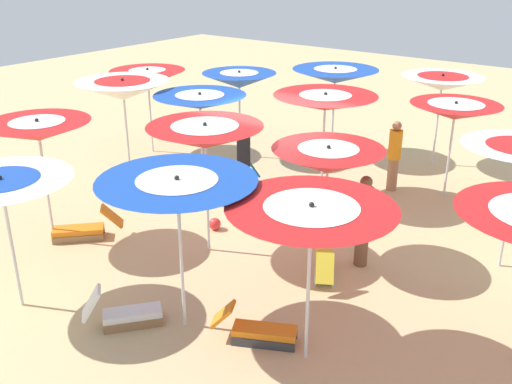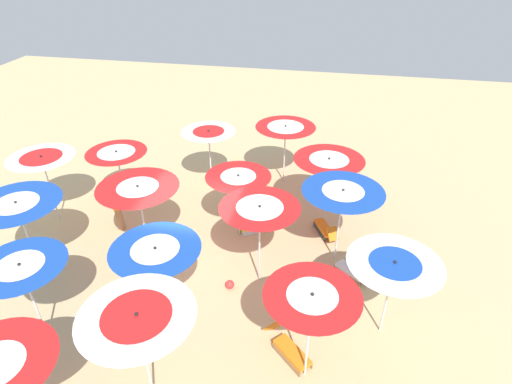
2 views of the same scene
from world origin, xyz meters
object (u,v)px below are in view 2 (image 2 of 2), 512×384
at_px(beach_umbrella_12, 394,269).
at_px(beachgoer_1, 166,267).
at_px(lounger_0, 258,225).
at_px(lounger_4, 354,272).
at_px(beach_umbrella_6, 138,192).
at_px(beach_umbrella_9, 260,214).
at_px(beach_umbrella_1, 209,135).
at_px(beach_umbrella_3, 42,162).
at_px(beach_umbrella_4, 329,164).
at_px(lounger_2, 143,304).
at_px(beach_umbrella_0, 285,131).
at_px(beach_umbrella_14, 138,323).
at_px(beachgoer_2, 117,206).
at_px(beachgoer_0, 237,199).
at_px(beach_umbrella_10, 156,254).
at_px(beach_umbrella_5, 238,182).
at_px(beach_umbrella_8, 343,196).
at_px(lounger_3, 289,348).
at_px(lounger_1, 325,229).
at_px(beach_umbrella_11, 22,272).
at_px(beach_umbrella_2, 117,157).
at_px(beach_ball, 230,285).
at_px(beach_umbrella_13, 312,302).
at_px(beach_umbrella_7, 18,209).

distance_m(beach_umbrella_12, beachgoer_1, 5.59).
height_order(lounger_0, lounger_4, lounger_4).
bearing_deg(lounger_4, beach_umbrella_6, 40.81).
xyz_separation_m(beach_umbrella_9, beach_umbrella_12, (3.20, -1.15, -0.24)).
relative_size(beach_umbrella_1, beach_umbrella_3, 0.97).
height_order(beach_umbrella_3, beach_umbrella_4, beach_umbrella_3).
height_order(lounger_2, lounger_4, lounger_4).
xyz_separation_m(beach_umbrella_0, beach_umbrella_9, (0.10, -5.51, 0.16)).
relative_size(beach_umbrella_1, beach_umbrella_14, 0.92).
xyz_separation_m(beach_umbrella_6, beachgoer_2, (-1.42, 1.07, -1.35)).
bearing_deg(lounger_2, beach_umbrella_1, 128.00).
bearing_deg(beach_umbrella_9, beachgoer_0, 115.83).
relative_size(lounger_4, beachgoer_0, 0.66).
xyz_separation_m(beach_umbrella_4, lounger_0, (-2.04, -0.93, -1.93)).
distance_m(beach_umbrella_10, beachgoer_0, 4.70).
bearing_deg(beach_umbrella_0, lounger_0, -96.61).
bearing_deg(beach_umbrella_12, beachgoer_1, 177.88).
height_order(beach_umbrella_14, beachgoer_1, beach_umbrella_14).
bearing_deg(beach_umbrella_5, lounger_2, -115.36).
distance_m(beach_umbrella_8, lounger_3, 4.17).
xyz_separation_m(beach_umbrella_6, beach_umbrella_8, (5.45, 0.91, -0.01)).
bearing_deg(lounger_1, lounger_2, 106.14).
bearing_deg(lounger_3, beach_umbrella_11, -130.28).
relative_size(beach_umbrella_4, beachgoer_2, 1.42).
bearing_deg(beachgoer_0, beach_umbrella_2, 99.45).
relative_size(beach_umbrella_4, lounger_4, 2.11).
xyz_separation_m(beach_umbrella_10, lounger_1, (3.64, 4.33, -1.98)).
bearing_deg(beach_umbrella_12, lounger_1, 113.19).
distance_m(lounger_1, lounger_2, 5.97).
relative_size(beachgoer_0, beach_ball, 6.91).
bearing_deg(beach_umbrella_13, beach_umbrella_2, 141.93).
distance_m(beach_umbrella_0, beach_umbrella_5, 3.72).
bearing_deg(beach_umbrella_5, beach_ball, -83.33).
distance_m(beach_umbrella_0, beach_umbrella_3, 8.09).
distance_m(beach_umbrella_12, lounger_3, 2.96).
relative_size(beach_umbrella_7, beachgoer_2, 1.46).
height_order(beach_umbrella_4, beach_umbrella_9, beach_umbrella_9).
xyz_separation_m(beach_umbrella_5, lounger_2, (-1.69, -3.56, -1.71)).
xyz_separation_m(beach_umbrella_0, lounger_1, (1.77, -3.09, -1.87)).
relative_size(beach_umbrella_8, lounger_0, 1.94).
bearing_deg(beach_umbrella_5, beach_umbrella_12, -36.03).
bearing_deg(beach_umbrella_9, lounger_4, 12.88).
xyz_separation_m(beach_umbrella_12, beach_ball, (-3.92, 0.68, -1.87)).
distance_m(beach_umbrella_8, beachgoer_0, 3.72).
bearing_deg(beach_umbrella_4, beach_ball, -122.09).
height_order(beach_umbrella_2, beach_umbrella_10, beach_umbrella_10).
height_order(beach_umbrella_3, lounger_4, beach_umbrella_3).
bearing_deg(beachgoer_2, beach_umbrella_2, 33.22).
xyz_separation_m(beach_umbrella_7, beach_umbrella_9, (6.14, 0.94, 0.04)).
height_order(beach_umbrella_10, beach_umbrella_11, beach_umbrella_10).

